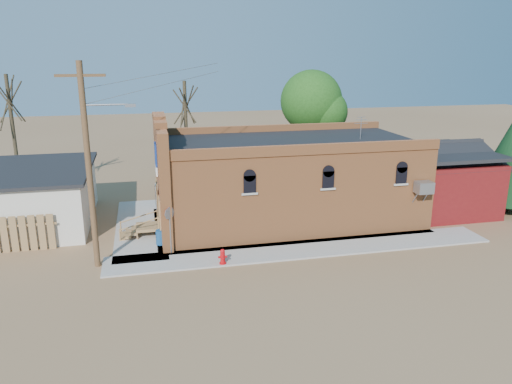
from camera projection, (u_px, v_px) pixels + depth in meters
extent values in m
plane|color=brown|center=(280.00, 260.00, 23.17)|extent=(120.00, 120.00, 0.00)
cube|color=#9E9991|center=(304.00, 249.00, 24.32)|extent=(19.00, 2.20, 0.08)
cube|color=#9E9991|center=(140.00, 227.00, 27.43)|extent=(2.60, 10.00, 0.08)
cube|color=#CA733D|center=(288.00, 182.00, 28.15)|extent=(14.00, 7.00, 4.50)
cube|color=black|center=(289.00, 142.00, 27.52)|extent=(13.80, 6.80, 0.12)
cube|color=#CA733D|center=(162.00, 177.00, 26.47)|extent=(0.50, 7.40, 5.80)
cube|color=navy|center=(156.00, 162.00, 24.98)|extent=(0.08, 1.10, 1.56)
cube|color=gray|center=(424.00, 187.00, 25.65)|extent=(0.85, 0.65, 0.60)
cube|color=#601012|center=(438.00, 183.00, 30.36)|extent=(5.00, 6.00, 3.20)
cylinder|color=#49351D|center=(89.00, 169.00, 21.31)|extent=(0.26, 0.26, 9.00)
cube|color=#49351D|center=(80.00, 75.00, 20.26)|extent=(2.00, 0.12, 0.12)
cylinder|color=gray|center=(106.00, 105.00, 20.78)|extent=(1.80, 0.08, 0.08)
cube|color=gray|center=(130.00, 105.00, 21.00)|extent=(0.45, 0.22, 0.14)
cylinder|color=#3F3624|center=(186.00, 137.00, 33.71)|extent=(0.24, 0.24, 7.50)
cylinder|color=#3F3624|center=(14.00, 137.00, 32.22)|extent=(0.24, 0.24, 8.00)
cylinder|color=#3F3624|center=(310.00, 140.00, 36.27)|extent=(0.28, 0.28, 6.30)
sphere|color=#1E4814|center=(311.00, 101.00, 35.51)|extent=(4.40, 4.40, 4.40)
cylinder|color=#3F3624|center=(510.00, 202.00, 30.08)|extent=(0.30, 0.30, 1.20)
cylinder|color=red|center=(223.00, 263.00, 22.56)|extent=(0.37, 0.37, 0.06)
cylinder|color=red|center=(223.00, 257.00, 22.48)|extent=(0.25, 0.25, 0.54)
sphere|color=red|center=(223.00, 251.00, 22.41)|extent=(0.21, 0.21, 0.21)
cylinder|color=red|center=(223.00, 258.00, 22.35)|extent=(0.12, 0.13, 0.10)
cylinder|color=red|center=(220.00, 257.00, 22.45)|extent=(0.13, 0.12, 0.10)
cylinder|color=red|center=(226.00, 257.00, 22.51)|extent=(0.13, 0.12, 0.10)
cylinder|color=gray|center=(170.00, 232.00, 23.51)|extent=(0.07, 0.07, 2.09)
cylinder|color=gray|center=(169.00, 213.00, 23.23)|extent=(0.47, 0.45, 0.63)
cylinder|color=#BE0C0A|center=(169.00, 213.00, 23.27)|extent=(0.47, 0.45, 0.63)
cylinder|color=navy|center=(161.00, 237.00, 24.78)|extent=(0.62, 0.62, 0.74)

